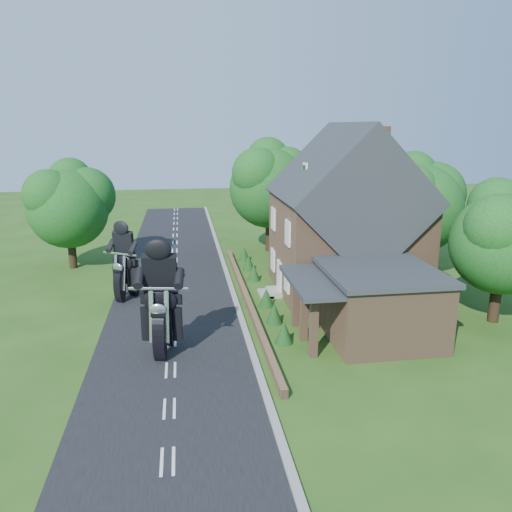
{
  "coord_description": "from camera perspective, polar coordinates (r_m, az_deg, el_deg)",
  "views": [
    {
      "loc": [
        0.73,
        -22.51,
        10.04
      ],
      "look_at": [
        4.83,
        4.79,
        2.8
      ],
      "focal_mm": 35.0,
      "sensor_mm": 36.0,
      "label": 1
    }
  ],
  "objects": [
    {
      "name": "shrub_e",
      "position": [
        35.6,
        -0.85,
        -0.76
      ],
      "size": [
        0.9,
        0.9,
        1.1
      ],
      "primitive_type": "cone",
      "color": "#113712",
      "rests_on": "ground"
    },
    {
      "name": "tree_behind_left",
      "position": [
        40.55,
        2.1,
        8.59
      ],
      "size": [
        6.94,
        6.4,
        9.16
      ],
      "color": "black",
      "rests_on": "ground"
    },
    {
      "name": "tree_far_road",
      "position": [
        37.75,
        -20.15,
        5.89
      ],
      "size": [
        6.08,
        5.6,
        7.84
      ],
      "color": "black",
      "rests_on": "ground"
    },
    {
      "name": "tree_annex_side",
      "position": [
        28.44,
        26.92,
        2.25
      ],
      "size": [
        5.64,
        5.2,
        7.48
      ],
      "color": "black",
      "rests_on": "ground"
    },
    {
      "name": "shrub_c",
      "position": [
        28.52,
        1.18,
        -4.74
      ],
      "size": [
        0.9,
        0.9,
        1.1
      ],
      "primitive_type": "cone",
      "color": "#113712",
      "rests_on": "ground"
    },
    {
      "name": "motorcycle_follow",
      "position": [
        30.62,
        -14.55,
        -3.52
      ],
      "size": [
        1.11,
        1.52,
        1.43
      ],
      "primitive_type": null,
      "rotation": [
        0.0,
        0.0,
        2.61
      ],
      "color": "black",
      "rests_on": "ground"
    },
    {
      "name": "road",
      "position": [
        24.65,
        -9.62,
        -9.53
      ],
      "size": [
        7.0,
        80.0,
        0.02
      ],
      "primitive_type": "cube",
      "color": "black",
      "rests_on": "ground"
    },
    {
      "name": "motorcycle_lead",
      "position": [
        23.13,
        -10.55,
        -9.1
      ],
      "size": [
        0.72,
        1.78,
        1.61
      ],
      "primitive_type": null,
      "rotation": [
        0.0,
        0.0,
        2.97
      ],
      "color": "black",
      "rests_on": "ground"
    },
    {
      "name": "shrub_b",
      "position": [
        26.22,
        2.1,
        -6.54
      ],
      "size": [
        0.9,
        0.9,
        1.1
      ],
      "primitive_type": "cone",
      "color": "#113712",
      "rests_on": "ground"
    },
    {
      "name": "annex",
      "position": [
        24.96,
        13.53,
        -5.09
      ],
      "size": [
        7.05,
        5.94,
        3.44
      ],
      "color": "brown",
      "rests_on": "ground"
    },
    {
      "name": "tree_behind_house",
      "position": [
        41.1,
        10.75,
        9.12
      ],
      "size": [
        7.81,
        7.2,
        10.08
      ],
      "color": "black",
      "rests_on": "ground"
    },
    {
      "name": "ground",
      "position": [
        24.66,
        -9.62,
        -9.56
      ],
      "size": [
        120.0,
        120.0,
        0.0
      ],
      "primitive_type": "plane",
      "color": "#254914",
      "rests_on": "ground"
    },
    {
      "name": "house",
      "position": [
        30.66,
        10.21,
        3.75
      ],
      "size": [
        9.54,
        8.64,
        10.24
      ],
      "color": "brown",
      "rests_on": "ground"
    },
    {
      "name": "shrub_a",
      "position": [
        23.95,
        3.21,
        -8.68
      ],
      "size": [
        0.9,
        0.9,
        1.1
      ],
      "primitive_type": "cone",
      "color": "#113712",
      "rests_on": "ground"
    },
    {
      "name": "shrub_d",
      "position": [
        33.22,
        -0.27,
        -1.9
      ],
      "size": [
        0.9,
        0.9,
        1.1
      ],
      "primitive_type": "cone",
      "color": "#113712",
      "rests_on": "ground"
    },
    {
      "name": "tree_house_right",
      "position": [
        35.29,
        18.48,
        6.04
      ],
      "size": [
        6.51,
        6.0,
        8.4
      ],
      "color": "black",
      "rests_on": "ground"
    },
    {
      "name": "shrub_f",
      "position": [
        38.0,
        -1.35,
        0.23
      ],
      "size": [
        0.9,
        0.9,
        1.1
      ],
      "primitive_type": "cone",
      "color": "#113712",
      "rests_on": "ground"
    },
    {
      "name": "kerb",
      "position": [
        24.79,
        -1.06,
        -9.04
      ],
      "size": [
        0.3,
        80.0,
        0.12
      ],
      "primitive_type": "cube",
      "color": "gray",
      "rests_on": "ground"
    },
    {
      "name": "garden_wall",
      "position": [
        29.43,
        -1.08,
        -4.84
      ],
      "size": [
        0.3,
        22.0,
        0.4
      ],
      "primitive_type": "cube",
      "color": "brown",
      "rests_on": "ground"
    }
  ]
}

